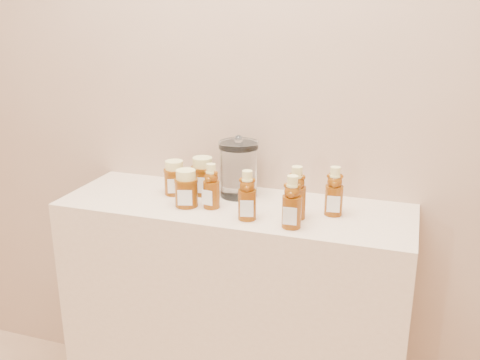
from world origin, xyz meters
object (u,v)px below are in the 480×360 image
(display_table, at_px, (235,319))
(bear_bottle_front_left, at_px, (247,192))
(honey_jar_left, at_px, (175,178))
(glass_canister, at_px, (239,167))
(bear_bottle_back_left, at_px, (211,183))

(display_table, height_order, bear_bottle_front_left, bear_bottle_front_left)
(honey_jar_left, xyz_separation_m, glass_canister, (0.22, 0.05, 0.05))
(display_table, bearing_deg, honey_jar_left, 171.45)
(bear_bottle_front_left, relative_size, glass_canister, 0.85)
(display_table, height_order, bear_bottle_back_left, bear_bottle_back_left)
(bear_bottle_back_left, height_order, glass_canister, glass_canister)
(display_table, distance_m, bear_bottle_front_left, 0.56)
(display_table, xyz_separation_m, bear_bottle_front_left, (0.08, -0.11, 0.54))
(bear_bottle_back_left, xyz_separation_m, glass_canister, (0.05, 0.14, 0.02))
(display_table, distance_m, bear_bottle_back_left, 0.54)
(bear_bottle_back_left, xyz_separation_m, honey_jar_left, (-0.17, 0.09, -0.02))
(glass_canister, bearing_deg, bear_bottle_front_left, -64.38)
(display_table, xyz_separation_m, honey_jar_left, (-0.24, 0.04, 0.51))
(glass_canister, bearing_deg, display_table, -81.06)
(display_table, bearing_deg, glass_canister, 98.94)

